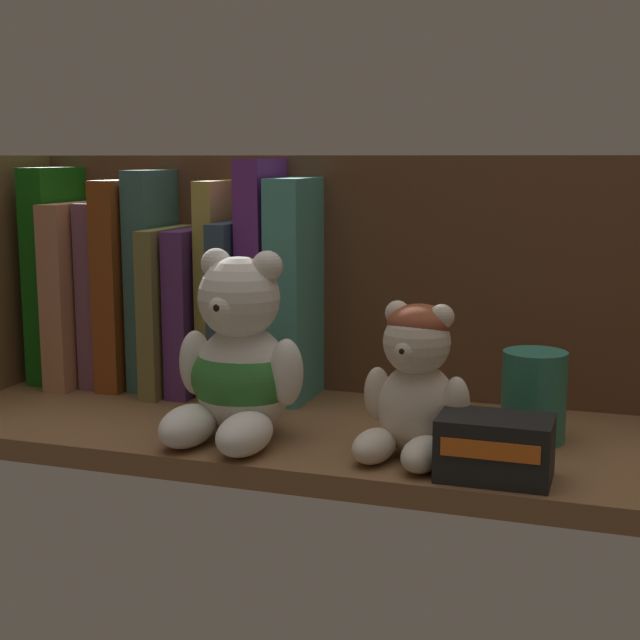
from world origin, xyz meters
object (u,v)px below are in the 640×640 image
object	(u,v)px
book_10	(298,289)
book_6	(199,309)
book_1	(88,292)
pillar_candle	(534,396)
teddy_bear_larger	(239,365)
book_4	(155,279)
book_5	(178,307)
teddy_bear_smaller	(415,385)
book_3	(131,283)
small_product_box	(495,448)
book_7	(221,287)
book_0	(62,274)
book_8	(242,307)
book_9	(266,279)
book_2	(109,292)

from	to	relation	value
book_10	book_6	bearing A→B (deg)	180.00
book_1	pillar_candle	bearing A→B (deg)	-9.02
book_6	teddy_bear_larger	size ratio (longest dim) A/B	1.03
book_10	book_4	bearing A→B (deg)	180.00
book_5	teddy_bear_smaller	world-z (taller)	book_5
book_3	small_product_box	size ratio (longest dim) A/B	2.55
book_7	book_10	xyz separation A→B (cm)	(8.56, 0.00, 0.17)
book_4	teddy_bear_smaller	distance (cm)	36.12
book_0	book_3	xyz separation A→B (cm)	(8.65, 0.00, -0.63)
book_8	teddy_bear_smaller	xyz separation A→B (cm)	(22.02, -15.56, -2.95)
book_1	book_4	world-z (taller)	book_4
book_6	book_9	xyz separation A→B (cm)	(7.68, 0.00, 3.59)
pillar_candle	small_product_box	world-z (taller)	pillar_candle
teddy_bear_smaller	book_9	bearing A→B (deg)	141.13
book_7	teddy_bear_smaller	world-z (taller)	book_7
book_3	book_9	world-z (taller)	book_9
book_6	book_4	bearing A→B (deg)	180.00
book_0	book_10	bearing A→B (deg)	0.00
book_1	book_2	xyz separation A→B (cm)	(2.71, 0.00, 0.03)
book_7	small_product_box	xyz separation A→B (cm)	(31.54, -18.91, -8.63)
book_10	teddy_bear_smaller	bearing A→B (deg)	-44.44
teddy_bear_smaller	book_6	bearing A→B (deg)	150.04
book_4	book_5	world-z (taller)	book_4
book_1	book_7	world-z (taller)	book_7
book_0	book_8	xyz separation A→B (cm)	(21.79, 0.00, -2.67)
book_0	book_2	size ratio (longest dim) A/B	1.18
book_7	teddy_bear_larger	size ratio (longest dim) A/B	1.33
book_10	pillar_candle	size ratio (longest dim) A/B	2.83
book_6	book_8	size ratio (longest dim) A/B	0.95
book_8	teddy_bear_larger	distance (cm)	16.66
book_8	book_3	bearing A→B (deg)	180.00
book_9	book_10	size ratio (longest dim) A/B	1.08
book_2	book_10	xyz separation A→B (cm)	(22.03, 0.00, 1.36)
book_4	teddy_bear_smaller	size ratio (longest dim) A/B	1.80
book_1	book_2	distance (cm)	2.71
book_9	small_product_box	size ratio (longest dim) A/B	2.80
book_9	pillar_candle	bearing A→B (deg)	-15.57
book_5	small_product_box	xyz separation A→B (cm)	(36.62, -18.91, -6.20)
book_4	book_9	bearing A→B (deg)	0.00
book_0	small_product_box	size ratio (longest dim) A/B	2.70
small_product_box	book_8	bearing A→B (deg)	147.01
book_3	book_1	bearing A→B (deg)	180.00
teddy_bear_smaller	book_3	bearing A→B (deg)	156.14
book_0	book_1	bearing A→B (deg)	0.00
book_6	book_2	bearing A→B (deg)	180.00
book_3	book_9	distance (cm)	15.91
book_1	book_2	bearing A→B (deg)	0.00
book_5	book_9	bearing A→B (deg)	0.00
book_4	teddy_bear_smaller	xyz separation A→B (cm)	(32.14, -15.56, -5.50)
book_7	small_product_box	size ratio (longest dim) A/B	2.55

